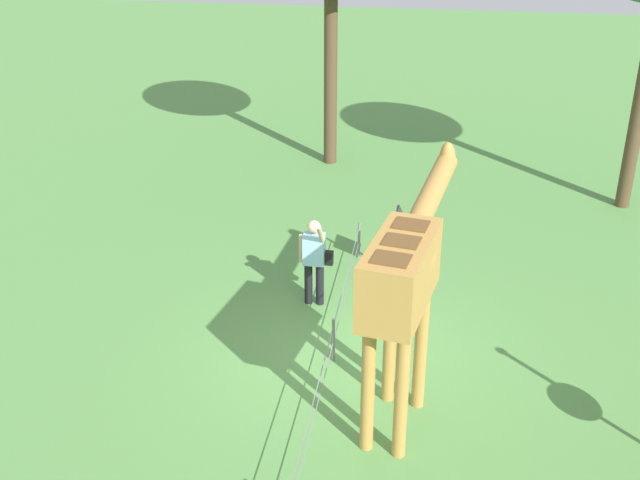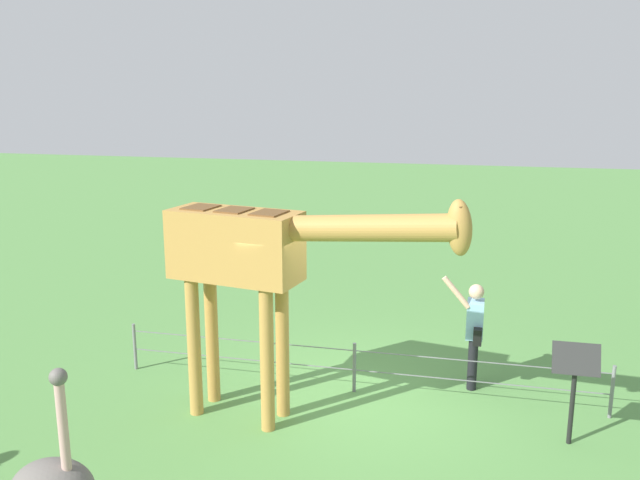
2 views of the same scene
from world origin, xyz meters
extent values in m
plane|color=#568E47|center=(0.00, 0.00, 0.00)|extent=(60.00, 60.00, 0.00)
cylinder|color=#BC8942|center=(-0.82, -0.68, 0.96)|extent=(0.18, 0.18, 1.92)
cylinder|color=#BC8942|center=(-0.89, -1.11, 0.96)|extent=(0.18, 0.18, 1.92)
cylinder|color=#BC8942|center=(-1.90, -0.48, 0.96)|extent=(0.18, 0.18, 1.92)
cylinder|color=#BC8942|center=(-1.98, -0.91, 0.96)|extent=(0.18, 0.18, 1.92)
cube|color=#BC8942|center=(-1.40, -0.79, 2.37)|extent=(1.80, 0.99, 0.90)
cube|color=brown|center=(-0.90, -0.88, 2.83)|extent=(0.43, 0.50, 0.02)
cube|color=brown|center=(-1.40, -0.79, 2.83)|extent=(0.43, 0.50, 0.02)
cube|color=brown|center=(-1.89, -0.71, 2.83)|extent=(0.43, 0.50, 0.02)
cylinder|color=#BC8942|center=(0.31, -1.10, 2.74)|extent=(2.32, 0.72, 0.52)
ellipsoid|color=#BC8942|center=(1.43, -1.30, 2.84)|extent=(0.38, 0.32, 0.66)
cylinder|color=brown|center=(1.43, -1.24, 3.02)|extent=(0.05, 0.05, 0.14)
cylinder|color=brown|center=(1.43, -1.36, 3.02)|extent=(0.05, 0.05, 0.14)
cylinder|color=black|center=(1.67, 0.70, 0.39)|extent=(0.14, 0.14, 0.78)
cylinder|color=black|center=(1.68, 0.90, 0.39)|extent=(0.14, 0.14, 0.78)
cube|color=#8CBFE0|center=(1.67, 0.80, 1.06)|extent=(0.25, 0.36, 0.55)
sphere|color=#D8AD8C|center=(1.67, 0.80, 1.47)|extent=(0.22, 0.22, 0.22)
cylinder|color=#D8AD8C|center=(1.39, 0.65, 1.49)|extent=(0.42, 0.09, 0.47)
cylinder|color=#D8AD8C|center=(1.68, 1.02, 1.05)|extent=(0.08, 0.08, 0.50)
cube|color=black|center=(1.72, 0.58, 0.88)|extent=(0.12, 0.20, 0.24)
cylinder|color=brown|center=(6.89, -5.25, 2.25)|extent=(0.31, 0.31, 4.50)
cylinder|color=brown|center=(8.58, 1.53, 2.11)|extent=(0.32, 0.32, 4.22)
cylinder|color=black|center=(2.88, -0.59, 0.47)|extent=(0.06, 0.06, 0.95)
cube|color=#2D2D2D|center=(2.88, -0.59, 1.13)|extent=(0.56, 0.21, 0.38)
cylinder|color=slate|center=(0.00, 0.23, 0.38)|extent=(0.05, 0.05, 0.75)
cylinder|color=slate|center=(3.50, 0.23, 0.38)|extent=(0.05, 0.05, 0.75)
cube|color=slate|center=(0.00, 0.23, 0.64)|extent=(7.00, 0.01, 0.01)
cube|color=slate|center=(0.00, 0.23, 0.34)|extent=(7.00, 0.01, 0.01)
camera|label=1|loc=(-10.25, -1.17, 7.18)|focal=45.13mm
camera|label=2|loc=(1.57, -8.66, 4.36)|focal=37.44mm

